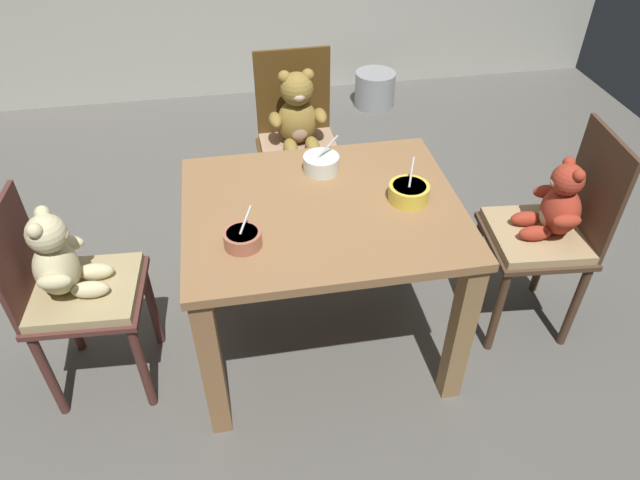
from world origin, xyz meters
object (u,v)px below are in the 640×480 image
dining_table (322,236)px  metal_pail (375,89)px  porridge_bowl_yellow_near_right (409,192)px  teddy_chair_far_center (298,130)px  teddy_chair_near_left (69,279)px  porridge_bowl_white_far_center (321,163)px  porridge_bowl_terracotta_near_left (243,238)px  teddy_chair_near_right (551,223)px

dining_table → metal_pail: (0.78, 2.15, -0.46)m
dining_table → porridge_bowl_yellow_near_right: 0.36m
porridge_bowl_yellow_near_right → teddy_chair_far_center: bearing=108.7°
metal_pail → porridge_bowl_yellow_near_right: bearing=-102.0°
dining_table → porridge_bowl_yellow_near_right: porridge_bowl_yellow_near_right is taller
dining_table → porridge_bowl_yellow_near_right: bearing=-2.9°
teddy_chair_near_left → teddy_chair_far_center: bearing=46.0°
dining_table → teddy_chair_far_center: 0.83m
porridge_bowl_white_far_center → metal_pail: porridge_bowl_white_far_center is taller
teddy_chair_near_left → metal_pail: teddy_chair_near_left is taller
teddy_chair_near_left → porridge_bowl_terracotta_near_left: teddy_chair_near_left is taller
teddy_chair_near_right → porridge_bowl_terracotta_near_left: 1.24m
porridge_bowl_terracotta_near_left → porridge_bowl_yellow_near_right: (0.61, 0.15, 0.00)m
porridge_bowl_terracotta_near_left → porridge_bowl_yellow_near_right: porridge_bowl_yellow_near_right is taller
teddy_chair_far_center → porridge_bowl_white_far_center: size_ratio=6.39×
teddy_chair_near_right → metal_pail: 2.22m
teddy_chair_near_left → porridge_bowl_terracotta_near_left: bearing=-8.4°
teddy_chair_near_left → porridge_bowl_white_far_center: size_ratio=5.96×
dining_table → porridge_bowl_terracotta_near_left: (-0.30, -0.17, 0.17)m
teddy_chair_near_right → porridge_bowl_white_far_center: bearing=-11.3°
teddy_chair_near_right → porridge_bowl_terracotta_near_left: teddy_chair_near_right is taller
porridge_bowl_yellow_near_right → metal_pail: (0.46, 2.17, -0.63)m
teddy_chair_near_left → metal_pail: (1.70, 2.19, -0.42)m
teddy_chair_near_left → metal_pail: 2.80m
dining_table → teddy_chair_near_right: bearing=-1.8°
dining_table → metal_pail: size_ratio=3.46×
dining_table → porridge_bowl_white_far_center: (0.04, 0.23, 0.17)m
teddy_chair_near_right → dining_table: bearing=3.3°
porridge_bowl_white_far_center → porridge_bowl_terracotta_near_left: bearing=-129.7°
porridge_bowl_terracotta_near_left → teddy_chair_near_right: bearing=6.6°
porridge_bowl_white_far_center → metal_pail: 2.15m
teddy_chair_near_left → porridge_bowl_terracotta_near_left: size_ratio=6.77×
porridge_bowl_terracotta_near_left → porridge_bowl_yellow_near_right: 0.63m
teddy_chair_near_left → teddy_chair_far_center: (0.95, 0.87, 0.03)m
dining_table → teddy_chair_near_left: teddy_chair_near_left is taller
dining_table → teddy_chair_far_center: size_ratio=1.09×
dining_table → teddy_chair_near_right: teddy_chair_near_right is taller
porridge_bowl_white_far_center → metal_pail: (0.74, 1.92, -0.63)m
teddy_chair_near_left → porridge_bowl_yellow_near_right: bearing=4.6°
porridge_bowl_white_far_center → teddy_chair_near_right: bearing=-16.4°
teddy_chair_near_right → metal_pail: bearing=-81.1°
dining_table → teddy_chair_near_left: bearing=-177.5°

